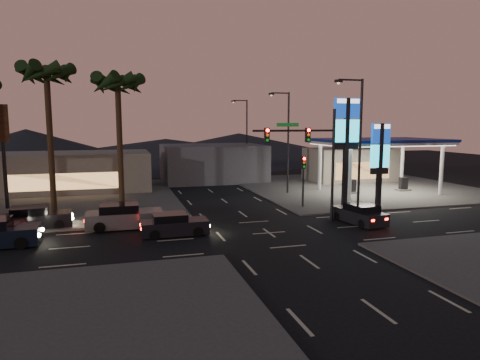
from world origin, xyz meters
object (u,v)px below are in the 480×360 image
object	(u,v)px
gas_station	(380,143)
traffic_signal_mast	(311,149)
car_lane_a_front	(174,225)
suv_station	(359,214)
pylon_sign_tall	(346,131)
car_lane_b_front	(124,217)
pylon_sign_short	(380,153)
car_lane_b_mid	(34,218)

from	to	relation	value
gas_station	traffic_signal_mast	xyz separation A→B (m)	(-12.24, -10.01, 0.15)
car_lane_a_front	suv_station	size ratio (longest dim) A/B	0.98
traffic_signal_mast	suv_station	world-z (taller)	traffic_signal_mast
gas_station	pylon_sign_tall	xyz separation A→B (m)	(-7.50, -6.50, 1.31)
car_lane_b_front	traffic_signal_mast	bearing A→B (deg)	-8.62
gas_station	car_lane_a_front	distance (m)	24.88
pylon_sign_short	suv_station	xyz separation A→B (m)	(-3.97, -3.71, -4.00)
gas_station	pylon_sign_tall	distance (m)	10.01
gas_station	pylon_sign_short	size ratio (longest dim) A/B	1.74
gas_station	car_lane_b_front	distance (m)	26.59
pylon_sign_tall	pylon_sign_short	world-z (taller)	pylon_sign_tall
pylon_sign_tall	gas_station	bearing A→B (deg)	40.91
car_lane_a_front	car_lane_b_front	size ratio (longest dim) A/B	0.84
traffic_signal_mast	suv_station	xyz separation A→B (m)	(3.27, -1.20, -4.57)
traffic_signal_mast	car_lane_b_front	distance (m)	13.61
pylon_sign_short	car_lane_b_mid	bearing A→B (deg)	178.10
suv_station	traffic_signal_mast	bearing A→B (deg)	159.92
pylon_sign_tall	pylon_sign_short	size ratio (longest dim) A/B	1.29
gas_station	traffic_signal_mast	world-z (taller)	traffic_signal_mast
gas_station	car_lane_a_front	world-z (taller)	gas_station
traffic_signal_mast	car_lane_b_mid	xyz separation A→B (m)	(-18.45, 3.37, -4.52)
gas_station	car_lane_b_front	bearing A→B (deg)	-162.05
car_lane_b_front	suv_station	world-z (taller)	car_lane_b_front
gas_station	suv_station	bearing A→B (deg)	-128.67
gas_station	car_lane_a_front	size ratio (longest dim) A/B	2.83
traffic_signal_mast	suv_station	size ratio (longest dim) A/B	1.81
pylon_sign_tall	suv_station	bearing A→B (deg)	-107.35
traffic_signal_mast	car_lane_b_mid	bearing A→B (deg)	169.66
car_lane_a_front	car_lane_b_front	xyz separation A→B (m)	(-3.00, 2.74, 0.13)
car_lane_a_front	traffic_signal_mast	bearing A→B (deg)	4.77
car_lane_a_front	pylon_sign_tall	bearing A→B (deg)	16.64
pylon_sign_short	car_lane_a_front	size ratio (longest dim) A/B	1.62
car_lane_b_mid	car_lane_b_front	bearing A→B (deg)	-14.09
car_lane_b_mid	suv_station	distance (m)	22.19
pylon_sign_tall	traffic_signal_mast	xyz separation A→B (m)	(-4.74, -3.51, -1.17)
car_lane_b_front	car_lane_b_mid	xyz separation A→B (m)	(-5.73, 1.44, -0.07)
gas_station	suv_station	world-z (taller)	gas_station
gas_station	car_lane_b_mid	world-z (taller)	gas_station
car_lane_b_front	car_lane_b_mid	distance (m)	5.91
traffic_signal_mast	pylon_sign_tall	bearing A→B (deg)	36.52
traffic_signal_mast	gas_station	bearing A→B (deg)	39.28
pylon_sign_short	car_lane_a_front	xyz separation A→B (m)	(-16.96, -3.32, -4.01)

